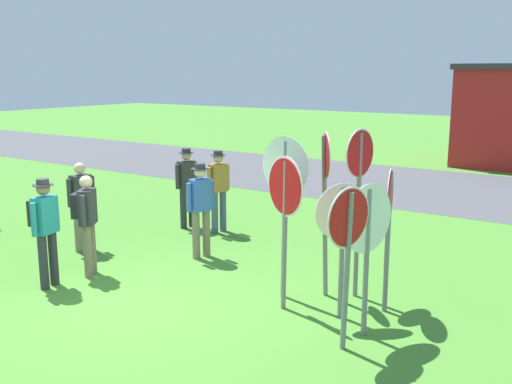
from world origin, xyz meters
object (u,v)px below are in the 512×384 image
(stop_sign_leaning_right, at_px, (285,187))
(person_with_sunhat, at_px, (45,225))
(stop_sign_nearest, at_px, (342,227))
(stop_sign_center_cluster, at_px, (359,184))
(stop_sign_rear_right, at_px, (389,215))
(person_in_teal, at_px, (201,205))
(stop_sign_leaning_left, at_px, (367,234))
(stop_sign_far_back, at_px, (285,205))
(stop_sign_rear_left, at_px, (325,187))
(person_near_signs, at_px, (219,186))
(person_in_blue, at_px, (186,182))
(person_holding_notes, at_px, (87,218))
(stop_sign_tallest, at_px, (348,241))
(person_in_dark_shirt, at_px, (81,200))

(stop_sign_leaning_right, bearing_deg, person_with_sunhat, -152.17)
(stop_sign_nearest, relative_size, stop_sign_center_cluster, 0.74)
(stop_sign_rear_right, relative_size, person_in_teal, 1.18)
(stop_sign_nearest, bearing_deg, stop_sign_leaning_left, -34.47)
(stop_sign_far_back, relative_size, person_in_teal, 1.27)
(stop_sign_rear_left, height_order, person_near_signs, stop_sign_rear_left)
(stop_sign_far_back, xyz_separation_m, stop_sign_leaning_right, (-0.24, 0.40, 0.16))
(stop_sign_nearest, bearing_deg, person_in_blue, 153.05)
(stop_sign_nearest, relative_size, stop_sign_leaning_left, 0.95)
(stop_sign_leaning_right, bearing_deg, stop_sign_leaning_left, -20.34)
(person_with_sunhat, bearing_deg, stop_sign_center_cluster, 29.22)
(stop_sign_far_back, distance_m, person_holding_notes, 3.52)
(person_holding_notes, bearing_deg, stop_sign_rear_left, 20.52)
(stop_sign_rear_right, xyz_separation_m, person_holding_notes, (-4.67, -1.32, -0.42))
(stop_sign_tallest, relative_size, stop_sign_rear_left, 0.82)
(stop_sign_far_back, xyz_separation_m, person_holding_notes, (-3.43, -0.61, -0.54))
(stop_sign_leaning_left, xyz_separation_m, person_holding_notes, (-4.74, -0.44, -0.38))
(person_near_signs, relative_size, person_with_sunhat, 1.00)
(stop_sign_tallest, relative_size, person_in_dark_shirt, 1.21)
(person_in_teal, relative_size, person_with_sunhat, 1.00)
(stop_sign_leaning_left, height_order, person_in_blue, stop_sign_leaning_left)
(person_holding_notes, height_order, person_in_dark_shirt, same)
(stop_sign_leaning_left, bearing_deg, stop_sign_nearest, 145.53)
(stop_sign_center_cluster, height_order, person_near_signs, stop_sign_center_cluster)
(person_near_signs, xyz_separation_m, person_in_dark_shirt, (-1.35, -2.47, -0.00))
(stop_sign_leaning_right, distance_m, person_holding_notes, 3.42)
(stop_sign_tallest, relative_size, person_holding_notes, 1.21)
(stop_sign_leaning_right, height_order, person_in_teal, stop_sign_leaning_right)
(person_in_teal, bearing_deg, person_in_dark_shirt, -156.73)
(person_in_blue, bearing_deg, stop_sign_far_back, -33.05)
(stop_sign_tallest, bearing_deg, stop_sign_nearest, 119.35)
(stop_sign_center_cluster, bearing_deg, person_in_blue, 160.78)
(stop_sign_leaning_left, bearing_deg, stop_sign_tallest, -92.77)
(stop_sign_far_back, bearing_deg, person_in_dark_shirt, 176.74)
(person_holding_notes, distance_m, person_in_teal, 2.03)
(stop_sign_nearest, distance_m, stop_sign_leaning_right, 1.15)
(person_in_dark_shirt, distance_m, person_in_blue, 2.45)
(person_in_dark_shirt, bearing_deg, person_in_blue, 77.45)
(person_holding_notes, height_order, person_with_sunhat, person_with_sunhat)
(stop_sign_rear_right, xyz_separation_m, person_in_dark_shirt, (-5.86, -0.45, -0.42))
(stop_sign_nearest, bearing_deg, stop_sign_center_cluster, 100.28)
(stop_sign_center_cluster, bearing_deg, person_in_dark_shirt, -171.98)
(person_in_blue, bearing_deg, person_in_teal, -42.65)
(stop_sign_leaning_left, distance_m, person_in_teal, 4.05)
(stop_sign_nearest, relative_size, person_in_blue, 1.09)
(stop_sign_leaning_right, bearing_deg, stop_sign_rear_left, 37.07)
(stop_sign_nearest, distance_m, stop_sign_tallest, 0.98)
(stop_sign_rear_right, bearing_deg, person_near_signs, 155.84)
(stop_sign_far_back, height_order, stop_sign_center_cluster, stop_sign_center_cluster)
(person_in_blue, bearing_deg, person_in_dark_shirt, -102.55)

